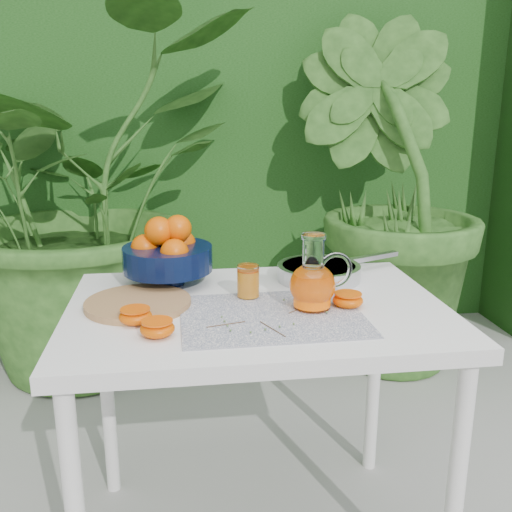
{
  "coord_description": "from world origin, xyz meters",
  "views": [
    {
      "loc": [
        -0.22,
        -1.51,
        1.28
      ],
      "look_at": [
        -0.03,
        -0.07,
        0.88
      ],
      "focal_mm": 40.0,
      "sensor_mm": 36.0,
      "label": 1
    }
  ],
  "objects": [
    {
      "name": "fruit_bowl",
      "position": [
        -0.26,
        0.13,
        0.84
      ],
      "size": [
        0.33,
        0.33,
        0.21
      ],
      "color": "black",
      "rests_on": "white_table"
    },
    {
      "name": "thyme_sprigs",
      "position": [
        -0.01,
        -0.21,
        0.76
      ],
      "size": [
        0.31,
        0.24,
        0.01
      ],
      "color": "brown",
      "rests_on": "white_table"
    },
    {
      "name": "placemat",
      "position": [
        -0.0,
        -0.18,
        0.75
      ],
      "size": [
        0.46,
        0.36,
        0.0
      ],
      "primitive_type": "cube",
      "rotation": [
        0.0,
        0.0,
        0.01
      ],
      "color": "#0B193F",
      "rests_on": "white_table"
    },
    {
      "name": "orange_halves",
      "position": [
        -0.14,
        -0.19,
        0.77
      ],
      "size": [
        0.65,
        0.23,
        0.04
      ],
      "color": "#F25902",
      "rests_on": "white_table"
    },
    {
      "name": "saute_pan",
      "position": [
        0.19,
        0.11,
        0.78
      ],
      "size": [
        0.46,
        0.33,
        0.05
      ],
      "color": "silver",
      "rests_on": "white_table"
    },
    {
      "name": "potted_plant_right",
      "position": [
        0.76,
        1.1,
        0.85
      ],
      "size": [
        2.4,
        2.4,
        1.7
      ],
      "primitive_type": "imported",
      "rotation": [
        0.0,
        0.0,
        2.33
      ],
      "color": "#264E1B",
      "rests_on": "ground"
    },
    {
      "name": "juice_pitcher",
      "position": [
        0.11,
        -0.14,
        0.82
      ],
      "size": [
        0.18,
        0.13,
        0.2
      ],
      "color": "white",
      "rests_on": "white_table"
    },
    {
      "name": "cutting_board",
      "position": [
        -0.34,
        -0.06,
        0.76
      ],
      "size": [
        0.37,
        0.37,
        0.02
      ],
      "primitive_type": "cylinder",
      "rotation": [
        0.0,
        0.0,
        0.41
      ],
      "color": "#9C7246",
      "rests_on": "white_table"
    },
    {
      "name": "juice_tumbler",
      "position": [
        -0.04,
        -0.03,
        0.8
      ],
      "size": [
        0.08,
        0.08,
        0.09
      ],
      "color": "white",
      "rests_on": "white_table"
    },
    {
      "name": "white_table",
      "position": [
        -0.03,
        -0.09,
        0.67
      ],
      "size": [
        1.0,
        0.7,
        0.75
      ],
      "color": "white",
      "rests_on": "ground"
    },
    {
      "name": "potted_plant_left",
      "position": [
        -0.68,
        1.25,
        0.85
      ],
      "size": [
        2.39,
        2.39,
        1.69
      ],
      "primitive_type": "imported",
      "rotation": [
        0.0,
        0.0,
        0.73
      ],
      "color": "#264E1B",
      "rests_on": "ground"
    },
    {
      "name": "hedge_backdrop",
      "position": [
        0.06,
        2.06,
        1.19
      ],
      "size": [
        8.0,
        1.65,
        2.5
      ],
      "color": "#194012",
      "rests_on": "ground"
    }
  ]
}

